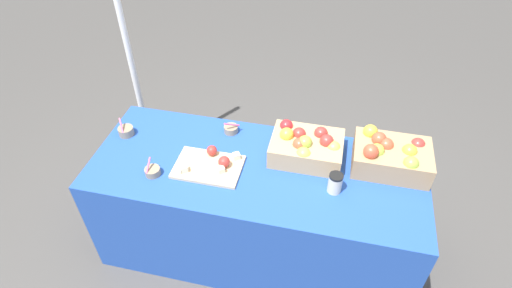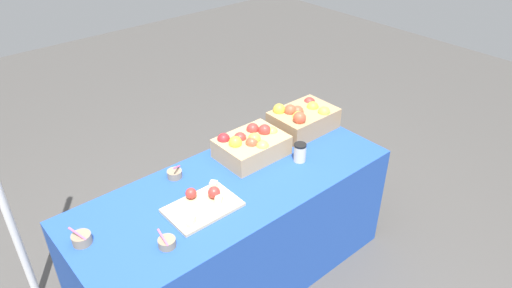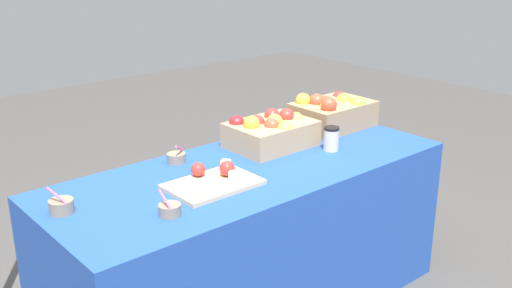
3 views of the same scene
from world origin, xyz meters
TOP-DOWN VIEW (x-y plane):
  - ground_plane at (0.00, 0.00)m, footprint 10.00×10.00m
  - table at (0.00, 0.00)m, footprint 1.90×0.76m
  - apple_crate_left at (0.72, 0.17)m, footprint 0.42×0.29m
  - apple_crate_middle at (0.26, 0.15)m, footprint 0.40×0.30m
  - cutting_board_front at (-0.25, -0.06)m, footprint 0.38×0.25m
  - sample_bowl_near at (-0.84, 0.10)m, footprint 0.09×0.10m
  - sample_bowl_mid at (-0.22, 0.27)m, footprint 0.10×0.09m
  - sample_bowl_far at (-0.55, -0.18)m, footprint 0.09×0.09m
  - coffee_cup at (0.44, -0.08)m, footprint 0.07×0.07m

SIDE VIEW (x-z plane):
  - ground_plane at x=0.00m, z-range 0.00..0.00m
  - table at x=0.00m, z-range 0.00..0.74m
  - cutting_board_front at x=-0.25m, z-range 0.72..0.80m
  - sample_bowl_far at x=-0.55m, z-range 0.71..0.81m
  - sample_bowl_mid at x=-0.22m, z-range 0.71..0.81m
  - sample_bowl_near at x=-0.84m, z-range 0.71..0.82m
  - coffee_cup at x=0.44m, z-range 0.74..0.86m
  - apple_crate_middle at x=0.26m, z-range 0.73..0.91m
  - apple_crate_left at x=0.72m, z-range 0.72..0.93m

